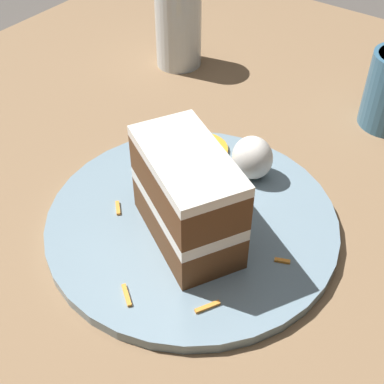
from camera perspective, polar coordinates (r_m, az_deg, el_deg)
The scene contains 8 objects.
ground_plane at distance 0.57m, azimuth 4.89°, elevation -6.42°, with size 6.00×6.00×0.00m, color #4C4742.
dining_table at distance 0.57m, azimuth 4.96°, elevation -5.66°, with size 1.16×1.18×0.02m, color #846647.
plate at distance 0.56m, azimuth -0.00°, elevation -3.17°, with size 0.30×0.30×0.01m, color gray.
cake_slice at distance 0.51m, azimuth -0.51°, elevation -0.54°, with size 0.14×0.12×0.10m.
cream_dollop at distance 0.60m, azimuth 6.47°, elevation 3.66°, with size 0.05×0.04×0.05m, color white.
orange_garnish at distance 0.64m, azimuth 1.00°, elevation 4.55°, with size 0.06×0.06×0.00m, color orange.
carrot_shreds_scatter at distance 0.52m, azimuth -0.65°, elevation -6.87°, with size 0.19×0.19×0.00m.
drinking_glass at distance 0.82m, azimuth -1.45°, elevation 16.61°, with size 0.07×0.07×0.12m.
Camera 1 is at (-0.18, 0.33, 0.43)m, focal length 50.00 mm.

